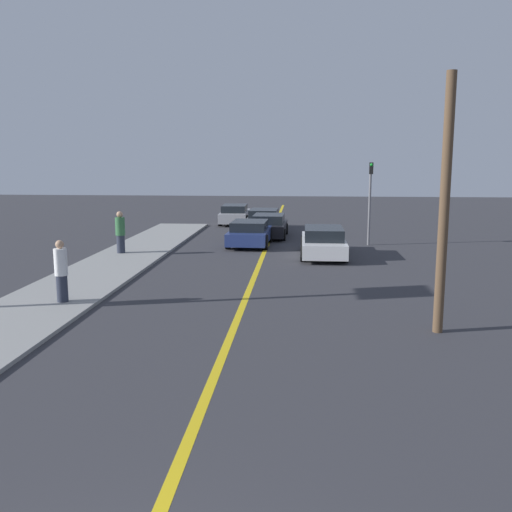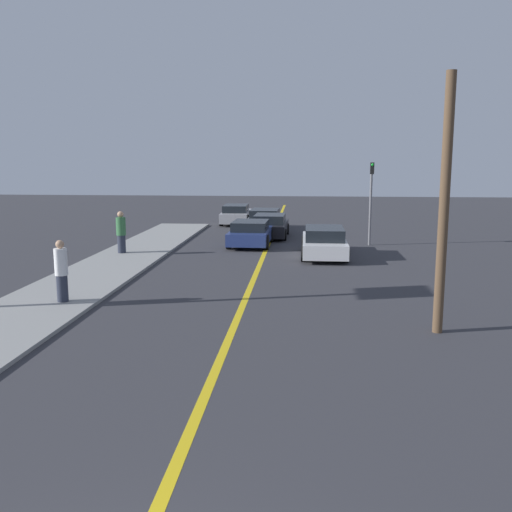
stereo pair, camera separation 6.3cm
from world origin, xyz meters
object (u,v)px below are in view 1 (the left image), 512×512
Objects in this scene: pedestrian_mid_group at (120,232)px; traffic_light at (370,195)px; car_parked_left_lot at (264,220)px; car_ahead_center at (250,233)px; car_far_distant at (269,226)px; pedestrian_near_curb at (61,271)px; car_oncoming_far at (235,214)px; car_near_right_lane at (323,242)px; utility_pole at (444,206)px.

traffic_light is (11.18, 3.78, 1.45)m from pedestrian_mid_group.
car_ahead_center is at bearing -91.01° from car_parked_left_lot.
car_parked_left_lot is (-0.47, 3.00, 0.01)m from car_far_distant.
car_parked_left_lot is 7.97m from traffic_light.
pedestrian_mid_group reaches higher than pedestrian_near_curb.
car_far_distant is at bearing -68.38° from car_oncoming_far.
car_near_right_lane is 9.37m from car_parked_left_lot.
pedestrian_near_curb reaches higher than car_near_right_lane.
car_parked_left_lot is 20.51m from utility_pole.
car_near_right_lane is 4.43m from car_ahead_center.
car_far_distant is at bearing 77.72° from car_ahead_center.
car_ahead_center is 0.98× the size of car_parked_left_lot.
pedestrian_near_curb is 8.61m from pedestrian_mid_group.
car_ahead_center is 0.93× the size of car_oncoming_far.
car_ahead_center is at bearing -102.65° from car_far_distant.
car_oncoming_far is at bearing 102.88° from car_ahead_center.
traffic_light is at bearing 7.33° from car_ahead_center.
utility_pole reaches higher than pedestrian_mid_group.
traffic_light is (2.32, 3.34, 1.84)m from car_near_right_lane.
car_oncoming_far is 0.70× the size of utility_pole.
car_far_distant is 5.90m from traffic_light.
traffic_light reaches higher than pedestrian_near_curb.
car_far_distant is at bearing 107.17° from utility_pole.
car_near_right_lane is at bearing 2.85° from pedestrian_mid_group.
car_oncoming_far is 12.90m from pedestrian_mid_group.
car_far_distant is at bearing 115.08° from car_near_right_lane.
car_near_right_lane is at bearing -124.82° from traffic_light.
car_oncoming_far is at bearing 113.95° from car_near_right_lane.
car_near_right_lane is 6.41m from car_far_distant.
car_near_right_lane is 1.15× the size of car_ahead_center.
car_oncoming_far is 24.10m from utility_pole.
pedestrian_mid_group is at bearing -161.32° from traffic_light.
traffic_light is (10.17, 12.33, 1.45)m from pedestrian_near_curb.
car_far_distant is 2.17× the size of pedestrian_mid_group.
traffic_light reaches higher than car_ahead_center.
car_ahead_center is 2.21× the size of pedestrian_mid_group.
car_near_right_lane is 13.05m from car_oncoming_far.
car_ahead_center is 6.29m from pedestrian_mid_group.
utility_pole is (7.68, -22.70, 2.49)m from car_oncoming_far.
pedestrian_near_curb is 10.63m from utility_pole.
pedestrian_near_curb is (-4.39, -11.77, 0.40)m from car_ahead_center.
car_oncoming_far is at bearing 114.06° from car_far_distant.
utility_pole is at bearing -72.37° from car_oncoming_far.
car_near_right_lane is at bearing 48.88° from pedestrian_near_curb.
car_ahead_center is at bearing -174.42° from traffic_light.
car_parked_left_lot is at bearing 58.43° from pedestrian_mid_group.
pedestrian_near_curb reaches higher than car_oncoming_far.
car_parked_left_lot is at bearing 75.27° from pedestrian_near_curb.
car_far_distant is (-2.70, 5.81, -0.03)m from car_near_right_lane.
car_oncoming_far is (-1.80, 9.17, 0.01)m from car_ahead_center.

